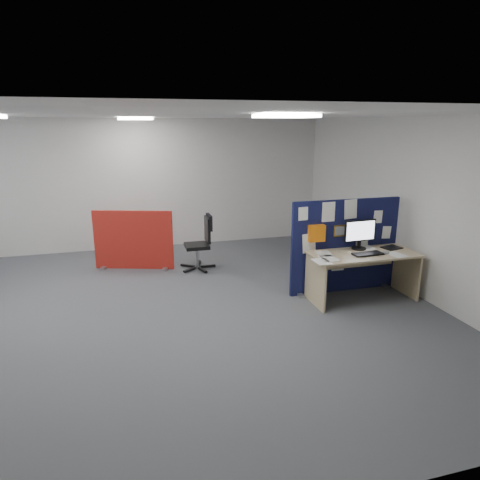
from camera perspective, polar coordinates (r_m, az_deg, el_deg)
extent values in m
plane|color=#4C4E53|center=(6.21, -16.01, -9.97)|extent=(9.00, 9.00, 0.00)
cube|color=white|center=(5.65, -18.08, 15.70)|extent=(9.00, 7.00, 0.02)
cube|color=silver|center=(9.23, -16.68, 6.93)|extent=(9.00, 0.02, 2.70)
cube|color=silver|center=(2.48, -18.16, -15.43)|extent=(9.00, 0.02, 2.70)
cube|color=silver|center=(7.22, 21.56, 4.33)|extent=(0.02, 7.00, 2.70)
cube|color=white|center=(4.99, 6.07, 16.14)|extent=(0.60, 0.60, 0.04)
cube|color=white|center=(8.15, -13.84, 15.43)|extent=(0.60, 0.60, 0.04)
cube|color=#0F0F3A|center=(6.88, 13.78, -0.78)|extent=(1.79, 0.06, 1.48)
cube|color=#9B9CA0|center=(6.79, 7.85, -7.10)|extent=(0.08, 0.30, 0.04)
cube|color=#9B9CA0|center=(7.48, 18.44, -5.63)|extent=(0.08, 0.30, 0.04)
cube|color=white|center=(6.39, 8.43, 3.48)|extent=(0.15, 0.01, 0.20)
cube|color=white|center=(6.56, 11.72, 3.69)|extent=(0.21, 0.01, 0.30)
cube|color=white|center=(6.73, 14.54, 4.00)|extent=(0.21, 0.01, 0.30)
cube|color=white|center=(7.02, 17.92, 2.96)|extent=(0.15, 0.01, 0.20)
cube|color=white|center=(6.54, 9.19, -0.43)|extent=(0.21, 0.01, 0.30)
cube|color=white|center=(6.99, 15.92, -0.66)|extent=(0.21, 0.01, 0.30)
cube|color=white|center=(7.17, 18.94, 0.97)|extent=(0.15, 0.01, 0.20)
cube|color=white|center=(6.86, 12.97, -2.80)|extent=(0.21, 0.01, 0.30)
cube|color=gold|center=(6.73, 13.32, 1.22)|extent=(0.24, 0.01, 0.18)
cube|color=orange|center=(6.50, 10.18, 0.89)|extent=(0.25, 0.10, 0.25)
cube|color=tan|center=(6.61, 16.20, -1.82)|extent=(1.60, 0.71, 0.03)
cube|color=tan|center=(6.36, 10.00, -5.56)|extent=(0.03, 0.65, 0.70)
cube|color=tan|center=(7.14, 21.27, -4.08)|extent=(0.03, 0.65, 0.70)
cube|color=tan|center=(6.92, 14.70, -2.37)|extent=(1.44, 0.02, 0.30)
cylinder|color=black|center=(6.79, 15.55, -1.09)|extent=(0.22, 0.22, 0.02)
cube|color=black|center=(6.77, 15.59, -0.56)|extent=(0.05, 0.04, 0.11)
cube|color=black|center=(6.72, 15.72, 1.22)|extent=(0.52, 0.07, 0.33)
cube|color=silver|center=(6.70, 15.81, 1.18)|extent=(0.48, 0.03, 0.29)
cube|color=black|center=(6.54, 16.67, -1.78)|extent=(0.46, 0.20, 0.02)
cube|color=#9B9CA0|center=(6.66, 18.82, -1.62)|extent=(0.11, 0.09, 0.03)
cube|color=black|center=(7.00, 19.55, -0.96)|extent=(0.32, 0.28, 0.01)
cube|color=maroon|center=(8.00, -14.03, 0.00)|extent=(1.39, 0.50, 1.09)
cube|color=#9B9CA0|center=(8.16, -17.82, -3.83)|extent=(0.08, 0.30, 0.04)
cube|color=#9B9CA0|center=(8.18, -9.78, -3.25)|extent=(0.08, 0.30, 0.04)
cube|color=black|center=(7.95, -4.28, -3.48)|extent=(0.28, 0.05, 0.04)
cube|color=black|center=(8.11, -5.50, -3.13)|extent=(0.13, 0.28, 0.04)
cube|color=black|center=(8.01, -7.00, -3.41)|extent=(0.25, 0.20, 0.04)
cube|color=black|center=(7.79, -6.75, -3.96)|extent=(0.25, 0.20, 0.04)
cube|color=black|center=(7.75, -5.02, -4.00)|extent=(0.13, 0.28, 0.04)
cylinder|color=#9B9CA0|center=(7.86, -5.75, -2.26)|extent=(0.05, 0.05, 0.38)
cube|color=black|center=(7.80, -5.79, -0.79)|extent=(0.43, 0.43, 0.06)
cube|color=black|center=(7.76, -4.38, 1.40)|extent=(0.05, 0.39, 0.46)
cube|color=black|center=(7.73, -4.13, 2.41)|extent=(0.06, 0.35, 0.27)
cube|color=white|center=(6.23, 11.79, -2.40)|extent=(0.23, 0.31, 0.00)
cube|color=white|center=(6.43, 11.13, -1.79)|extent=(0.25, 0.33, 0.00)
cube|color=white|center=(6.67, 20.12, -1.85)|extent=(0.26, 0.33, 0.00)
cube|color=white|center=(6.07, 10.85, -2.83)|extent=(0.21, 0.30, 0.00)
cube|color=white|center=(6.92, 16.39, -0.91)|extent=(0.22, 0.31, 0.00)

